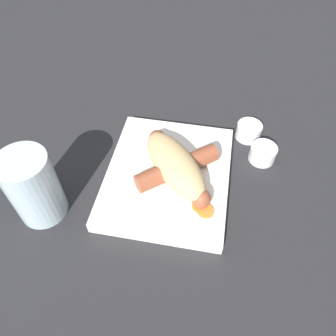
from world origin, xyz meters
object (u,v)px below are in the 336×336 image
bread_roll (175,165)px  drink_glass (33,187)px  food_tray (168,176)px  condiment_cup_near (262,154)px  condiment_cup_far (249,132)px  sausage (178,166)px

bread_roll → drink_glass: bearing=-64.8°
food_tray → bread_roll: size_ratio=1.50×
condiment_cup_near → drink_glass: 0.38m
condiment_cup_far → drink_glass: bearing=-54.5°
sausage → condiment_cup_far: size_ratio=3.06×
food_tray → drink_glass: (0.09, -0.18, 0.05)m
food_tray → bread_roll: bread_roll is taller
bread_roll → condiment_cup_far: bearing=138.0°
condiment_cup_far → drink_glass: (0.22, -0.31, 0.05)m
food_tray → sausage: size_ratio=1.69×
food_tray → condiment_cup_far: condiment_cup_far is taller
food_tray → condiment_cup_near: (-0.08, 0.15, 0.00)m
bread_roll → sausage: 0.01m
condiment_cup_far → condiment_cup_near: bearing=26.3°
food_tray → bread_roll: bearing=77.9°
condiment_cup_far → bread_roll: bearing=-42.0°
sausage → drink_glass: drink_glass is taller
sausage → drink_glass: 0.22m
condiment_cup_near → sausage: bearing=-62.1°
sausage → condiment_cup_near: size_ratio=3.06×
condiment_cup_near → drink_glass: bearing=-63.2°
food_tray → drink_glass: drink_glass is taller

